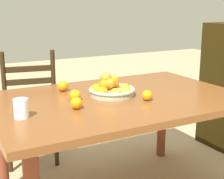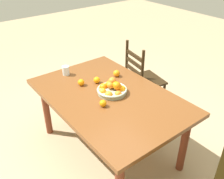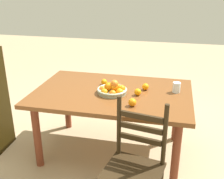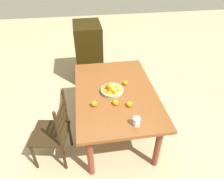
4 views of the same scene
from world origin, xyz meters
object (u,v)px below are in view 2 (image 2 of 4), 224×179
Objects in this scene: dining_table at (109,102)px; orange_loose_2 at (103,103)px; chair_near_window at (142,80)px; orange_loose_0 at (97,80)px; orange_loose_3 at (81,82)px; fruit_bowl at (112,89)px; orange_loose_1 at (117,73)px; drinking_glass at (66,70)px.

orange_loose_2 is at bearing -51.55° from dining_table.
chair_near_window reaches higher than orange_loose_0.
orange_loose_0 is (0.09, -0.79, 0.31)m from chair_near_window.
dining_table is 23.08× the size of orange_loose_3.
orange_loose_3 is at bearing 174.23° from orange_loose_2.
orange_loose_2 is at bearing -56.84° from fruit_bowl.
orange_loose_2 is at bearing 126.83° from chair_near_window.
fruit_bowl is (-0.01, 0.06, 0.13)m from dining_table.
orange_loose_3 reaches higher than orange_loose_2.
orange_loose_0 is 1.06× the size of orange_loose_2.
fruit_bowl is at bearing -45.98° from orange_loose_1.
drinking_glass is (-0.64, -0.18, 0.01)m from fruit_bowl.
fruit_bowl is 4.13× the size of orange_loose_1.
drinking_glass is at bearing -132.02° from orange_loose_1.
orange_loose_1 is (-0.25, 0.25, -0.01)m from fruit_bowl.
drinking_glass is (-0.32, -0.01, 0.02)m from orange_loose_3.
fruit_bowl is 0.35m from orange_loose_1.
chair_near_window is at bearing 96.74° from orange_loose_0.
orange_loose_0 is 0.66× the size of drinking_glass.
fruit_bowl is at bearing 15.82° from drinking_glass.
orange_loose_1 reaches higher than dining_table.
chair_near_window is 0.86m from orange_loose_0.
chair_near_window is 13.13× the size of orange_loose_1.
drinking_glass is (-0.78, 0.04, 0.02)m from orange_loose_2.
orange_loose_1 is at bearing 86.98° from orange_loose_0.
chair_near_window reaches higher than orange_loose_3.
orange_loose_0 is 0.94× the size of orange_loose_1.
orange_loose_2 is (0.40, -0.21, -0.00)m from orange_loose_0.
orange_loose_2 is at bearing -5.77° from orange_loose_3.
orange_loose_3 is (-0.33, -0.12, 0.12)m from dining_table.
dining_table is 24.50× the size of orange_loose_2.
dining_table is 0.30m from orange_loose_0.
fruit_bowl is (0.35, -0.78, 0.32)m from chair_near_window.
orange_loose_3 is at bearing -160.56° from dining_table.
chair_near_window is 1.16m from orange_loose_2.
chair_near_window is at bearing 73.61° from drinking_glass.
orange_loose_3 is at bearing 102.60° from chair_near_window.
chair_near_window is at bearing 113.58° from dining_table.
fruit_bowl is 2.93× the size of drinking_glass.
chair_near_window reaches higher than drinking_glass.
drinking_glass reaches higher than orange_loose_1.
dining_table is at bearing 10.89° from drinking_glass.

